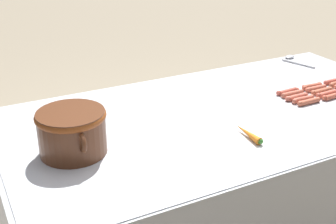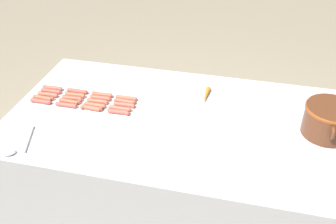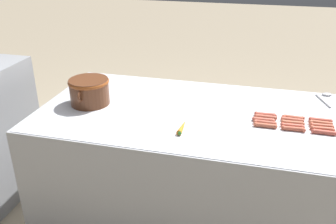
{
  "view_description": "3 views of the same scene",
  "coord_description": "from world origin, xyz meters",
  "px_view_note": "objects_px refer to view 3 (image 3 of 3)",
  "views": [
    {
      "loc": [
        -1.58,
        1.11,
        1.72
      ],
      "look_at": [
        0.12,
        0.24,
        0.85
      ],
      "focal_mm": 47.65,
      "sensor_mm": 36.0,
      "label": 1
    },
    {
      "loc": [
        1.74,
        0.29,
        2.13
      ],
      "look_at": [
        0.07,
        -0.1,
        0.94
      ],
      "focal_mm": 40.93,
      "sensor_mm": 36.0,
      "label": 2
    },
    {
      "loc": [
        -2.13,
        -0.33,
        1.86
      ],
      "look_at": [
        -0.04,
        0.2,
        0.84
      ],
      "focal_mm": 39.32,
      "sensor_mm": 36.0,
      "label": 3
    }
  ],
  "objects_px": {
    "hot_dog_14": "(292,120)",
    "hot_dog_18": "(293,118)",
    "serving_spoon": "(326,96)",
    "hot_dog_5": "(322,129)",
    "hot_dog_7": "(265,123)",
    "carrot": "(182,127)",
    "hot_dog_11": "(264,120)",
    "hot_dog_15": "(266,117)",
    "bean_pot": "(89,90)",
    "hot_dog_3": "(265,125)",
    "hot_dog_9": "(322,126)",
    "hot_dog_19": "(265,115)",
    "hot_dog_13": "(321,123)",
    "hot_dog_10": "(293,123)",
    "hot_dog_2": "(293,129)",
    "hot_dog_6": "(292,126)",
    "hot_dog_17": "(321,120)",
    "hot_dog_1": "(324,132)"
  },
  "relations": [
    {
      "from": "hot_dog_9",
      "to": "hot_dog_15",
      "type": "distance_m",
      "value": 0.33
    },
    {
      "from": "hot_dog_15",
      "to": "carrot",
      "type": "distance_m",
      "value": 0.54
    },
    {
      "from": "hot_dog_10",
      "to": "serving_spoon",
      "type": "distance_m",
      "value": 0.56
    },
    {
      "from": "serving_spoon",
      "to": "carrot",
      "type": "distance_m",
      "value": 1.13
    },
    {
      "from": "carrot",
      "to": "hot_dog_5",
      "type": "bearing_deg",
      "value": -77.1
    },
    {
      "from": "hot_dog_5",
      "to": "carrot",
      "type": "xyz_separation_m",
      "value": [
        -0.18,
        0.79,
        0.0
      ]
    },
    {
      "from": "hot_dog_10",
      "to": "hot_dog_19",
      "type": "bearing_deg",
      "value": 64.55
    },
    {
      "from": "hot_dog_13",
      "to": "serving_spoon",
      "type": "bearing_deg",
      "value": -10.34
    },
    {
      "from": "hot_dog_15",
      "to": "carrot",
      "type": "relative_size",
      "value": 0.77
    },
    {
      "from": "carrot",
      "to": "hot_dog_15",
      "type": "bearing_deg",
      "value": -61.05
    },
    {
      "from": "bean_pot",
      "to": "carrot",
      "type": "relative_size",
      "value": 1.86
    },
    {
      "from": "hot_dog_14",
      "to": "hot_dog_3",
      "type": "bearing_deg",
      "value": 126.26
    },
    {
      "from": "hot_dog_7",
      "to": "serving_spoon",
      "type": "distance_m",
      "value": 0.67
    },
    {
      "from": "hot_dog_2",
      "to": "hot_dog_13",
      "type": "distance_m",
      "value": 0.2
    },
    {
      "from": "hot_dog_3",
      "to": "hot_dog_18",
      "type": "xyz_separation_m",
      "value": [
        0.15,
        -0.16,
        0.0
      ]
    },
    {
      "from": "hot_dog_14",
      "to": "bean_pot",
      "type": "bearing_deg",
      "value": 92.18
    },
    {
      "from": "serving_spoon",
      "to": "hot_dog_13",
      "type": "bearing_deg",
      "value": 169.66
    },
    {
      "from": "hot_dog_6",
      "to": "serving_spoon",
      "type": "distance_m",
      "value": 0.59
    },
    {
      "from": "hot_dog_2",
      "to": "hot_dog_3",
      "type": "xyz_separation_m",
      "value": [
        0.0,
        0.16,
        0.0
      ]
    },
    {
      "from": "hot_dog_7",
      "to": "carrot",
      "type": "xyz_separation_m",
      "value": [
        -0.18,
        0.47,
        0.0
      ]
    },
    {
      "from": "hot_dog_2",
      "to": "hot_dog_17",
      "type": "height_order",
      "value": "same"
    },
    {
      "from": "hot_dog_13",
      "to": "serving_spoon",
      "type": "relative_size",
      "value": 0.52
    },
    {
      "from": "hot_dog_10",
      "to": "hot_dog_17",
      "type": "bearing_deg",
      "value": -64.23
    },
    {
      "from": "hot_dog_11",
      "to": "hot_dog_15",
      "type": "height_order",
      "value": "same"
    },
    {
      "from": "hot_dog_10",
      "to": "hot_dog_13",
      "type": "xyz_separation_m",
      "value": [
        0.04,
        -0.16,
        0.0
      ]
    },
    {
      "from": "hot_dog_15",
      "to": "hot_dog_7",
      "type": "bearing_deg",
      "value": 178.03
    },
    {
      "from": "hot_dog_14",
      "to": "carrot",
      "type": "bearing_deg",
      "value": 112.36
    },
    {
      "from": "hot_dog_13",
      "to": "hot_dog_19",
      "type": "bearing_deg",
      "value": 83.25
    },
    {
      "from": "hot_dog_11",
      "to": "hot_dog_14",
      "type": "relative_size",
      "value": 1.0
    },
    {
      "from": "hot_dog_11",
      "to": "carrot",
      "type": "height_order",
      "value": "carrot"
    },
    {
      "from": "hot_dog_9",
      "to": "hot_dog_3",
      "type": "bearing_deg",
      "value": 103.69
    },
    {
      "from": "hot_dog_13",
      "to": "hot_dog_10",
      "type": "bearing_deg",
      "value": 103.25
    },
    {
      "from": "hot_dog_7",
      "to": "hot_dog_18",
      "type": "distance_m",
      "value": 0.2
    },
    {
      "from": "hot_dog_13",
      "to": "bean_pot",
      "type": "height_order",
      "value": "bean_pot"
    },
    {
      "from": "hot_dog_9",
      "to": "hot_dog_18",
      "type": "height_order",
      "value": "same"
    },
    {
      "from": "bean_pot",
      "to": "hot_dog_2",
      "type": "bearing_deg",
      "value": -93.01
    },
    {
      "from": "hot_dog_6",
      "to": "hot_dog_11",
      "type": "relative_size",
      "value": 1.0
    },
    {
      "from": "hot_dog_13",
      "to": "hot_dog_18",
      "type": "relative_size",
      "value": 1.0
    },
    {
      "from": "hot_dog_7",
      "to": "hot_dog_19",
      "type": "distance_m",
      "value": 0.11
    },
    {
      "from": "hot_dog_6",
      "to": "serving_spoon",
      "type": "relative_size",
      "value": 0.52
    },
    {
      "from": "hot_dog_3",
      "to": "hot_dog_1",
      "type": "bearing_deg",
      "value": -90.61
    },
    {
      "from": "hot_dog_11",
      "to": "hot_dog_5",
      "type": "bearing_deg",
      "value": -95.95
    },
    {
      "from": "hot_dog_7",
      "to": "serving_spoon",
      "type": "height_order",
      "value": "hot_dog_7"
    },
    {
      "from": "hot_dog_1",
      "to": "hot_dog_15",
      "type": "bearing_deg",
      "value": 69.59
    },
    {
      "from": "hot_dog_14",
      "to": "hot_dog_18",
      "type": "height_order",
      "value": "same"
    },
    {
      "from": "serving_spoon",
      "to": "hot_dog_5",
      "type": "bearing_deg",
      "value": 171.21
    },
    {
      "from": "hot_dog_10",
      "to": "hot_dog_19",
      "type": "distance_m",
      "value": 0.18
    },
    {
      "from": "hot_dog_5",
      "to": "hot_dog_10",
      "type": "bearing_deg",
      "value": 77.4
    },
    {
      "from": "serving_spoon",
      "to": "hot_dog_15",
      "type": "bearing_deg",
      "value": 138.43
    },
    {
      "from": "hot_dog_7",
      "to": "hot_dog_11",
      "type": "xyz_separation_m",
      "value": [
        0.04,
        0.01,
        0.0
      ]
    }
  ]
}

